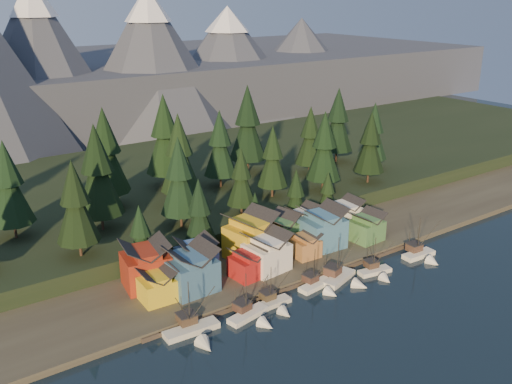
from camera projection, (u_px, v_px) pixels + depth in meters
ground at (343, 314)px, 122.49m from camera, size 500.00×500.00×0.00m
shore_strip at (240, 246)px, 153.08m from camera, size 400.00×50.00×1.50m
hillside at (157, 189)px, 190.89m from camera, size 420.00×100.00×6.00m
dock at (295, 282)px, 135.04m from camera, size 80.00×4.00×1.00m
mountain_ridge at (34, 77)px, 276.23m from camera, size 560.00×190.00×90.00m
boat_0 at (194, 326)px, 113.96m from camera, size 12.05×13.03×12.53m
boat_1 at (252, 311)px, 119.76m from camera, size 10.48×11.09×11.32m
boat_2 at (275, 300)px, 124.30m from camera, size 9.18×9.99×10.29m
boat_3 at (319, 281)px, 131.97m from camera, size 9.51×10.16×10.79m
boat_4 at (344, 273)px, 135.11m from camera, size 11.04×11.58×12.38m
boat_5 at (377, 267)px, 138.67m from camera, size 9.01×9.53×10.40m
boat_6 at (422, 250)px, 147.16m from camera, size 9.60×10.37×12.02m
house_front_0 at (158, 284)px, 123.73m from camera, size 7.74×7.35×7.46m
house_front_1 at (191, 268)px, 127.51m from camera, size 10.46×10.06×10.56m
house_front_2 at (248, 262)px, 134.22m from camera, size 8.07×8.13×7.29m
house_front_3 at (267, 250)px, 137.18m from camera, size 10.42×10.02×9.70m
house_front_4 at (305, 244)px, 144.82m from camera, size 6.73×7.21×6.53m
house_front_5 at (322, 226)px, 149.31m from camera, size 11.12×10.21×11.13m
house_front_6 at (367, 226)px, 153.88m from camera, size 8.50×8.09×8.03m
house_back_0 at (146, 263)px, 129.27m from camera, size 11.38×11.05×10.93m
house_back_1 at (196, 257)px, 134.03m from camera, size 9.42×9.51×9.48m
house_back_2 at (250, 234)px, 143.51m from camera, size 12.69×11.93×11.90m
house_back_3 at (278, 230)px, 148.86m from camera, size 10.76×9.96×9.46m
house_back_4 at (305, 222)px, 154.84m from camera, size 9.06×8.75×9.12m
house_back_5 at (345, 213)px, 161.22m from camera, size 8.35×8.44×8.93m
tree_hill_1 at (9, 185)px, 141.11m from camera, size 11.03×11.03×25.70m
tree_hill_2 at (76, 204)px, 131.46m from camera, size 10.22×10.22×23.81m
tree_hill_3 at (98, 173)px, 145.25m from camera, size 12.31×12.31×28.68m
tree_hill_4 at (106, 154)px, 161.01m from camera, size 12.68×12.68×29.53m
tree_hill_5 at (179, 178)px, 148.02m from camera, size 10.64×10.64×24.78m
tree_hill_6 at (179, 156)px, 163.46m from camera, size 11.74×11.74×27.34m
tree_hill_7 at (241, 179)px, 157.21m from camera, size 8.38×8.38×19.53m
tree_hill_8 at (220, 145)px, 179.04m from camera, size 10.77×10.77×25.08m
tree_hill_9 at (273, 158)px, 170.79m from camera, size 9.56×9.56×22.27m
tree_hill_10 at (248, 125)px, 192.93m from camera, size 13.04×13.04×30.39m
tree_hill_11 at (324, 148)px, 175.01m from camera, size 10.99×10.99×25.60m
tree_hill_12 at (310, 138)px, 192.05m from camera, size 10.14×10.14×23.63m
tree_hill_13 at (370, 144)px, 183.59m from camera, size 10.17×10.17×23.69m
tree_hill_14 at (338, 122)px, 205.76m from camera, size 11.75×11.75×27.36m
tree_hill_15 at (165, 137)px, 178.25m from camera, size 12.89×12.89×30.03m
tree_hill_17 at (374, 133)px, 197.80m from camera, size 10.20×10.20×23.76m
tree_shore_0 at (141, 236)px, 134.48m from camera, size 7.44×7.44×17.32m
tree_shore_1 at (199, 214)px, 142.54m from camera, size 8.91×8.91×20.76m
tree_shore_2 at (255, 214)px, 153.05m from camera, size 5.89×5.89×13.73m
tree_shore_3 at (296, 196)px, 159.93m from camera, size 7.58×7.58×17.67m
tree_shore_4 at (327, 193)px, 166.97m from camera, size 6.36×6.36×14.81m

